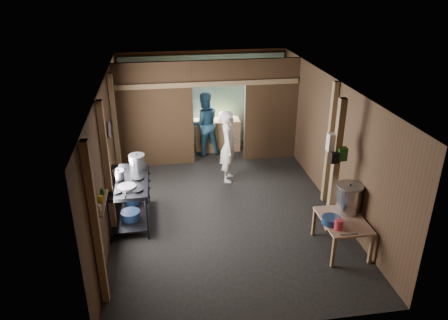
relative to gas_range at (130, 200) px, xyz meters
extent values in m
cube|color=black|center=(1.88, 0.39, -0.45)|extent=(4.50, 7.00, 0.00)
cube|color=black|center=(1.88, 0.39, 2.15)|extent=(4.50, 7.00, 0.00)
cube|color=#423020|center=(1.88, 3.89, 0.85)|extent=(4.50, 0.00, 2.60)
cube|color=#423020|center=(1.88, -3.11, 0.85)|extent=(4.50, 0.00, 2.60)
cube|color=#423020|center=(-0.37, 0.39, 0.85)|extent=(0.00, 7.00, 2.60)
cube|color=#423020|center=(4.13, 0.39, 0.85)|extent=(0.00, 7.00, 2.60)
cube|color=#48311B|center=(0.55, 2.59, 0.85)|extent=(1.85, 0.10, 2.60)
cube|color=#48311B|center=(3.46, 2.59, 0.85)|extent=(1.35, 0.10, 2.60)
cube|color=#48311B|center=(2.13, 2.59, 1.85)|extent=(1.30, 0.10, 0.60)
cube|color=#82B1AF|center=(1.88, 3.83, 0.80)|extent=(4.40, 0.06, 2.50)
cube|color=#A28054|center=(2.18, 3.34, -0.03)|extent=(1.20, 0.50, 0.85)
cylinder|color=beige|center=(2.13, 3.79, 1.45)|extent=(0.20, 0.03, 0.20)
cube|color=#A28054|center=(-0.30, -2.21, 0.85)|extent=(0.10, 0.12, 2.60)
cube|color=#A28054|center=(-0.30, -0.41, 0.85)|extent=(0.10, 0.12, 2.60)
cube|color=#A28054|center=(-0.30, 1.59, 0.85)|extent=(0.10, 0.12, 2.60)
cube|color=#A28054|center=(4.06, 0.19, 0.85)|extent=(0.10, 0.12, 2.60)
cube|color=#A28054|center=(3.73, -0.91, 0.85)|extent=(0.12, 0.12, 2.60)
cube|color=#A28054|center=(1.88, 2.54, 1.60)|extent=(4.40, 0.12, 0.12)
cylinder|color=gray|center=(-0.33, 0.79, 1.20)|extent=(0.03, 0.34, 0.34)
cylinder|color=black|center=(-0.33, 1.19, 1.10)|extent=(0.03, 0.30, 0.30)
cube|color=#A28054|center=(-0.27, -1.71, 0.95)|extent=(0.14, 0.80, 0.03)
cylinder|color=beige|center=(-0.27, -1.96, 1.01)|extent=(0.07, 0.07, 0.10)
cylinder|color=gold|center=(-0.27, -1.71, 1.01)|extent=(0.08, 0.08, 0.10)
cylinder|color=#194916|center=(-0.27, -1.49, 1.01)|extent=(0.06, 0.06, 0.10)
cube|color=beige|center=(3.68, -0.83, 1.33)|extent=(0.22, 0.15, 0.32)
cube|color=#194916|center=(3.80, -0.97, 1.15)|extent=(0.16, 0.12, 0.24)
cube|color=black|center=(3.66, -0.99, 1.10)|extent=(0.14, 0.10, 0.20)
cylinder|color=navy|center=(0.00, -0.21, -0.20)|extent=(0.37, 0.37, 0.15)
cylinder|color=navy|center=(0.00, 0.37, -0.21)|extent=(0.32, 0.32, 0.13)
cylinder|color=navy|center=(3.45, -1.59, 0.20)|extent=(0.42, 0.42, 0.12)
cylinder|color=#B52A3A|center=(3.51, -1.77, 0.23)|extent=(0.18, 0.18, 0.18)
cube|color=#B5B5BA|center=(3.62, -1.96, 0.15)|extent=(0.30, 0.04, 0.01)
cylinder|color=gold|center=(2.40, 3.34, 0.49)|extent=(0.33, 0.33, 0.18)
cylinder|color=red|center=(1.82, 3.34, 0.47)|extent=(0.13, 0.13, 0.15)
imported|color=silver|center=(2.19, 1.48, 0.39)|extent=(0.53, 0.69, 1.69)
imported|color=#275471|center=(1.81, 3.10, 0.40)|extent=(0.92, 0.77, 1.70)
camera|label=1|loc=(0.68, -7.47, 4.16)|focal=34.42mm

